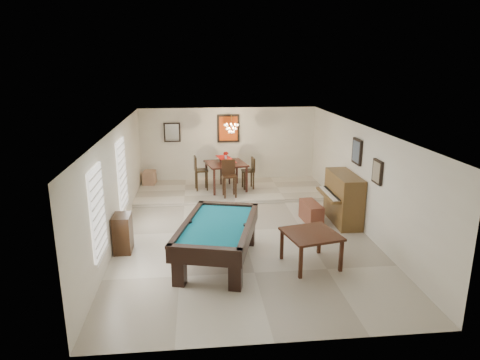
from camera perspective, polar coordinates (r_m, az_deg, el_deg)
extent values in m
cube|color=beige|center=(10.85, 0.33, -6.76)|extent=(6.00, 9.00, 0.02)
cube|color=silver|center=(14.79, -1.56, 4.61)|extent=(6.00, 0.04, 2.60)
cube|color=silver|center=(6.25, 4.90, -11.26)|extent=(6.00, 0.04, 2.60)
cube|color=silver|center=(10.54, -16.10, -0.54)|extent=(0.04, 9.00, 2.60)
cube|color=silver|center=(11.14, 15.86, 0.34)|extent=(0.04, 9.00, 2.60)
cube|color=white|center=(10.15, 0.35, 7.00)|extent=(6.00, 9.00, 0.04)
cube|color=beige|center=(13.87, -1.12, -1.41)|extent=(6.00, 2.50, 0.12)
cube|color=white|center=(8.45, -18.45, -4.01)|extent=(0.06, 1.00, 1.70)
cube|color=white|center=(11.08, -15.47, 0.82)|extent=(0.06, 1.00, 1.70)
cube|color=brown|center=(11.46, 9.46, -4.29)|extent=(0.45, 0.97, 0.52)
cube|color=black|center=(9.91, -15.37, -6.86)|extent=(0.38, 0.57, 0.85)
cube|color=#A7795B|center=(14.68, -11.99, 0.34)|extent=(0.44, 0.53, 0.44)
cube|color=#D84C14|center=(14.64, -1.56, 6.89)|extent=(0.75, 0.06, 0.95)
cube|color=white|center=(14.64, -9.04, 6.30)|extent=(0.55, 0.06, 0.65)
cube|color=slate|center=(11.26, 15.35, 3.68)|extent=(0.06, 0.55, 0.65)
cube|color=gray|center=(10.14, 17.86, 1.04)|extent=(0.06, 0.45, 0.55)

